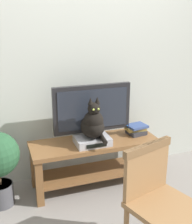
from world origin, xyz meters
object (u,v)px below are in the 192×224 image
tv (92,111)px  cat (93,123)px  media_box (92,141)px  wooden_chair (158,195)px  book_stack (136,129)px  tv_stand (94,154)px

tv → cat: size_ratio=1.91×
media_box → wooden_chair: bearing=-80.7°
media_box → book_stack: book_stack is taller
cat → book_stack: size_ratio=1.83×
tv_stand → wooden_chair: bearing=-83.5°
tv_stand → wooden_chair: (0.12, -1.06, 0.15)m
media_box → tv: bearing=71.3°
tv → book_stack: (0.50, -0.03, -0.26)m
tv_stand → tv: tv is taller
book_stack → wooden_chair: bearing=-109.0°
tv_stand → book_stack: size_ratio=5.67×
book_stack → tv_stand: bearing=-176.0°
tv → wooden_chair: size_ratio=0.94×
cat → book_stack: (0.54, 0.12, -0.18)m
tv_stand → wooden_chair: wooden_chair is taller
tv_stand → tv: size_ratio=1.63×
tv → book_stack: size_ratio=3.49×
tv_stand → book_stack: (0.50, 0.04, 0.20)m
cat → wooden_chair: bearing=-80.6°
wooden_chair → book_stack: bearing=71.0°
tv → cat: bearing=-106.3°
tv_stand → media_box: (-0.04, -0.06, 0.19)m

